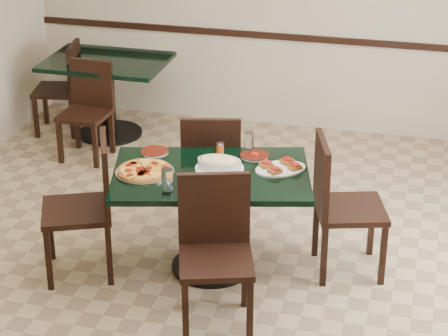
% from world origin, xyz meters
% --- Properties ---
extents(floor, '(5.50, 5.50, 0.00)m').
position_xyz_m(floor, '(0.00, 0.00, 0.00)').
color(floor, '#937C55').
rests_on(floor, ground).
extents(room_shell, '(5.50, 5.50, 5.50)m').
position_xyz_m(room_shell, '(1.02, 1.73, 1.17)').
color(room_shell, silver).
rests_on(room_shell, floor).
extents(main_table, '(1.49, 1.15, 0.75)m').
position_xyz_m(main_table, '(-0.02, -0.02, 0.57)').
color(main_table, black).
rests_on(main_table, floor).
extents(back_table, '(1.12, 0.82, 0.75)m').
position_xyz_m(back_table, '(-1.60, 2.10, 0.52)').
color(back_table, black).
rests_on(back_table, floor).
extents(chair_far, '(0.53, 0.53, 0.94)m').
position_xyz_m(chair_far, '(-0.18, 0.56, 0.53)').
color(chair_far, black).
rests_on(chair_far, floor).
extents(chair_near, '(0.57, 0.57, 0.97)m').
position_xyz_m(chair_near, '(0.15, -0.59, 0.55)').
color(chair_near, black).
rests_on(chair_near, floor).
extents(chair_right, '(0.58, 0.58, 0.99)m').
position_xyz_m(chair_right, '(0.82, 0.17, 0.56)').
color(chair_right, black).
rests_on(chair_right, floor).
extents(chair_left, '(0.61, 0.61, 1.00)m').
position_xyz_m(chair_left, '(-0.82, -0.25, 0.56)').
color(chair_left, black).
rests_on(chair_left, floor).
extents(back_chair_near, '(0.43, 0.43, 0.87)m').
position_xyz_m(back_chair_near, '(-1.60, 1.61, 0.48)').
color(back_chair_near, black).
rests_on(back_chair_near, floor).
extents(back_chair_left, '(0.48, 0.48, 0.88)m').
position_xyz_m(back_chair_left, '(-2.03, 2.07, 0.49)').
color(back_chair_left, black).
rests_on(back_chair_left, floor).
extents(pepperoni_pizza, '(0.40, 0.40, 0.04)m').
position_xyz_m(pepperoni_pizza, '(-0.45, -0.14, 0.77)').
color(pepperoni_pizza, silver).
rests_on(pepperoni_pizza, main_table).
extents(lasagna_casserole, '(0.33, 0.33, 0.09)m').
position_xyz_m(lasagna_casserole, '(0.02, 0.04, 0.80)').
color(lasagna_casserole, silver).
rests_on(lasagna_casserole, main_table).
extents(bread_basket, '(0.28, 0.25, 0.10)m').
position_xyz_m(bread_basket, '(0.08, -0.21, 0.79)').
color(bread_basket, brown).
rests_on(bread_basket, main_table).
extents(bruschetta_platter, '(0.43, 0.40, 0.05)m').
position_xyz_m(bruschetta_platter, '(0.42, 0.13, 0.77)').
color(bruschetta_platter, silver).
rests_on(bruschetta_platter, main_table).
extents(side_plate_near, '(0.16, 0.16, 0.02)m').
position_xyz_m(side_plate_near, '(-0.02, -0.35, 0.76)').
color(side_plate_near, silver).
rests_on(side_plate_near, main_table).
extents(side_plate_far_r, '(0.20, 0.20, 0.03)m').
position_xyz_m(side_plate_far_r, '(0.21, 0.30, 0.76)').
color(side_plate_far_r, silver).
rests_on(side_plate_far_r, main_table).
extents(side_plate_far_l, '(0.20, 0.20, 0.02)m').
position_xyz_m(side_plate_far_l, '(-0.49, 0.20, 0.76)').
color(side_plate_far_l, silver).
rests_on(side_plate_far_l, main_table).
extents(napkin_setting, '(0.20, 0.20, 0.01)m').
position_xyz_m(napkin_setting, '(-0.04, -0.37, 0.75)').
color(napkin_setting, white).
rests_on(napkin_setting, main_table).
extents(water_glass_a, '(0.07, 0.07, 0.14)m').
position_xyz_m(water_glass_a, '(0.15, 0.38, 0.82)').
color(water_glass_a, silver).
rests_on(water_glass_a, main_table).
extents(water_glass_b, '(0.08, 0.08, 0.17)m').
position_xyz_m(water_glass_b, '(-0.21, -0.39, 0.83)').
color(water_glass_b, silver).
rests_on(water_glass_b, main_table).
extents(pepper_shaker, '(0.05, 0.05, 0.09)m').
position_xyz_m(pepper_shaker, '(-0.04, 0.27, 0.80)').
color(pepper_shaker, '#C34D14').
rests_on(pepper_shaker, main_table).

